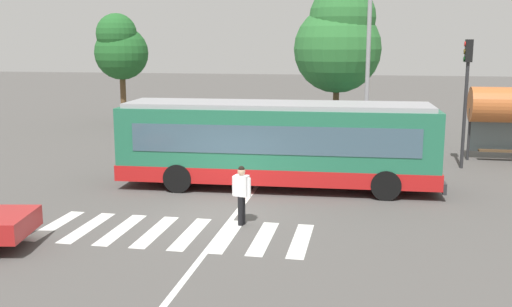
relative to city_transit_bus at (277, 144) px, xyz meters
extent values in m
plane|color=#514F4C|center=(-1.13, -3.56, -1.59)|extent=(160.00, 160.00, 0.00)
cylinder|color=black|center=(3.69, 1.33, -1.09)|extent=(1.01, 0.34, 1.00)
cylinder|color=black|center=(3.79, -1.02, -1.09)|extent=(1.01, 0.34, 1.00)
cylinder|color=black|center=(-3.38, 1.03, -1.09)|extent=(1.01, 0.34, 1.00)
cylinder|color=black|center=(-3.28, -1.31, -1.09)|extent=(1.01, 0.34, 1.00)
cube|color=#236B4C|center=(-0.02, 0.00, 0.04)|extent=(11.16, 3.00, 2.55)
cube|color=red|center=(-0.02, 0.00, -0.96)|extent=(11.27, 3.03, 0.55)
cube|color=#3D5666|center=(-0.02, 0.00, 0.34)|extent=(9.83, 3.00, 0.96)
cube|color=#3D5666|center=(5.51, 0.23, 0.24)|extent=(0.13, 2.24, 1.63)
cube|color=black|center=(5.51, 0.23, 1.13)|extent=(0.14, 1.94, 0.28)
cube|color=#99999E|center=(-0.02, 0.00, 1.39)|extent=(10.70, 2.78, 0.16)
cube|color=#28282B|center=(5.62, 0.23, -1.16)|extent=(0.23, 2.55, 0.36)
cylinder|color=black|center=(-0.31, -4.48, -1.16)|extent=(0.16, 0.16, 0.85)
cylinder|color=black|center=(-0.34, -4.61, -1.16)|extent=(0.16, 0.16, 0.85)
cube|color=white|center=(-0.33, -4.54, -0.44)|extent=(0.45, 0.35, 0.60)
cylinder|color=white|center=(-0.56, -4.49, -0.47)|extent=(0.10, 0.10, 0.55)
cylinder|color=white|center=(-0.09, -4.60, -0.47)|extent=(0.10, 0.10, 0.55)
sphere|color=tan|center=(-0.33, -4.54, -0.03)|extent=(0.22, 0.22, 0.22)
sphere|color=black|center=(-0.33, -4.54, 0.04)|extent=(0.19, 0.19, 0.19)
cylinder|color=black|center=(-6.14, -6.82, -1.27)|extent=(0.67, 0.31, 0.64)
cylinder|color=black|center=(-6.17, 13.46, -1.27)|extent=(0.23, 0.65, 0.64)
cylinder|color=black|center=(-4.50, 13.39, -1.27)|extent=(0.23, 0.65, 0.64)
cylinder|color=black|center=(-6.28, 10.67, -1.27)|extent=(0.23, 0.65, 0.64)
cylinder|color=black|center=(-4.61, 10.61, -1.27)|extent=(0.23, 0.65, 0.64)
cube|color=#234293|center=(-5.39, 12.03, -0.95)|extent=(2.00, 4.57, 0.52)
cube|color=#3D5666|center=(-5.39, 11.94, -0.47)|extent=(1.69, 2.22, 0.44)
cube|color=#234293|center=(-5.39, 11.94, -0.28)|extent=(1.61, 2.04, 0.09)
cylinder|color=black|center=(-3.67, 13.25, -1.27)|extent=(0.23, 0.65, 0.64)
cylinder|color=black|center=(-1.99, 13.17, -1.27)|extent=(0.23, 0.65, 0.64)
cylinder|color=black|center=(-3.80, 10.46, -1.27)|extent=(0.23, 0.65, 0.64)
cylinder|color=black|center=(-2.13, 10.38, -1.27)|extent=(0.23, 0.65, 0.64)
cube|color=#B7BABF|center=(-2.90, 11.81, -0.95)|extent=(2.03, 4.58, 0.52)
cube|color=#3D5666|center=(-2.90, 11.72, -0.47)|extent=(1.70, 2.23, 0.44)
cube|color=#B7BABF|center=(-2.90, 11.72, -0.28)|extent=(1.62, 2.05, 0.09)
cylinder|color=black|center=(-1.06, 13.13, -1.27)|extent=(0.21, 0.64, 0.64)
cylinder|color=black|center=(0.62, 13.15, -1.27)|extent=(0.21, 0.64, 0.64)
cylinder|color=black|center=(-1.04, 10.34, -1.27)|extent=(0.21, 0.64, 0.64)
cylinder|color=black|center=(0.64, 10.36, -1.27)|extent=(0.21, 0.64, 0.64)
cube|color=#38383D|center=(-0.21, 11.74, -0.95)|extent=(1.86, 4.51, 0.52)
cube|color=#3D5666|center=(-0.21, 11.65, -0.47)|extent=(1.62, 2.17, 0.44)
cube|color=#38383D|center=(-0.21, 11.65, -0.28)|extent=(1.54, 1.99, 0.09)
cylinder|color=black|center=(1.85, 12.99, -1.27)|extent=(0.24, 0.65, 0.64)
cylinder|color=black|center=(3.52, 12.88, -1.27)|extent=(0.24, 0.65, 0.64)
cylinder|color=black|center=(1.67, 10.21, -1.27)|extent=(0.24, 0.65, 0.64)
cylinder|color=black|center=(3.34, 10.10, -1.27)|extent=(0.24, 0.65, 0.64)
cube|color=#196B70|center=(2.60, 11.55, -0.95)|extent=(2.11, 4.61, 0.52)
cube|color=#3D5666|center=(2.59, 11.46, -0.47)|extent=(1.74, 2.26, 0.44)
cube|color=#196B70|center=(2.59, 11.46, -0.28)|extent=(1.66, 2.08, 0.09)
cylinder|color=#28282B|center=(7.03, 4.72, 0.59)|extent=(0.14, 0.14, 4.36)
cube|color=black|center=(7.03, 4.72, 3.22)|extent=(0.28, 0.32, 0.90)
cylinder|color=red|center=(6.86, 4.72, 3.49)|extent=(0.04, 0.20, 0.20)
cylinder|color=#463707|center=(6.86, 4.72, 3.19)|extent=(0.04, 0.20, 0.20)
cylinder|color=#093B10|center=(6.86, 4.72, 2.89)|extent=(0.04, 0.20, 0.20)
cylinder|color=#28282B|center=(7.57, 6.60, -0.44)|extent=(0.12, 0.12, 2.30)
cylinder|color=#939399|center=(3.07, 7.95, 2.65)|extent=(0.20, 0.20, 8.48)
cylinder|color=brown|center=(-12.16, 14.82, 0.08)|extent=(0.36, 0.36, 3.33)
sphere|color=#236028|center=(-12.16, 14.82, 2.91)|extent=(3.35, 3.35, 3.35)
sphere|color=#236028|center=(-12.26, 14.42, 4.08)|extent=(2.51, 2.51, 2.51)
cylinder|color=brown|center=(1.28, 14.73, -0.10)|extent=(0.36, 0.36, 2.98)
sphere|color=#2D7033|center=(1.28, 14.73, 3.18)|extent=(5.09, 5.09, 5.09)
sphere|color=#2D7033|center=(1.54, 14.53, 4.96)|extent=(3.82, 3.82, 3.82)
cube|color=silver|center=(-5.56, -5.61, -1.58)|extent=(0.45, 2.79, 0.01)
cube|color=silver|center=(-4.55, -5.61, -1.58)|extent=(0.45, 2.79, 0.01)
cube|color=silver|center=(-3.54, -5.61, -1.58)|extent=(0.45, 2.79, 0.01)
cube|color=silver|center=(-2.54, -5.61, -1.58)|extent=(0.45, 2.79, 0.01)
cube|color=silver|center=(-1.53, -5.61, -1.58)|extent=(0.45, 2.79, 0.01)
cube|color=silver|center=(-0.52, -5.61, -1.58)|extent=(0.45, 2.79, 0.01)
cube|color=silver|center=(0.49, -5.61, -1.58)|extent=(0.45, 2.79, 0.01)
cube|color=silver|center=(1.49, -5.61, -1.58)|extent=(0.45, 2.79, 0.01)
cube|color=silver|center=(-0.74, -1.56, -1.58)|extent=(0.16, 24.00, 0.01)
camera|label=1|loc=(3.07, -20.35, 3.54)|focal=41.26mm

